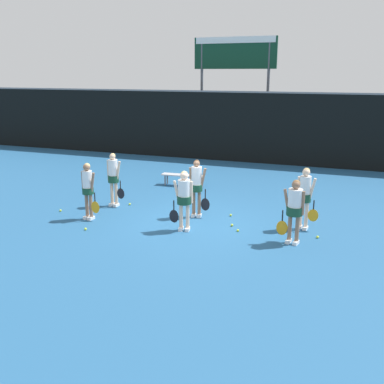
# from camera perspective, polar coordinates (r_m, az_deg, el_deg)

# --- Properties ---
(ground_plane) EXTENTS (140.00, 140.00, 0.00)m
(ground_plane) POSITION_cam_1_polar(r_m,az_deg,el_deg) (13.17, 0.08, -3.91)
(ground_plane) COLOR #235684
(fence_windscreen) EXTENTS (60.00, 0.08, 3.40)m
(fence_windscreen) POSITION_cam_1_polar(r_m,az_deg,el_deg) (21.69, 8.95, 8.06)
(fence_windscreen) COLOR black
(fence_windscreen) RESTS_ON ground_plane
(scoreboard) EXTENTS (4.30, 0.15, 5.97)m
(scoreboard) POSITION_cam_1_polar(r_m,az_deg,el_deg) (23.84, 5.43, 16.06)
(scoreboard) COLOR #515156
(scoreboard) RESTS_ON ground_plane
(bench_courtside) EXTENTS (1.69, 0.45, 0.44)m
(bench_courtside) POSITION_cam_1_polar(r_m,az_deg,el_deg) (17.31, -1.18, 2.01)
(bench_courtside) COLOR #B2B2B7
(bench_courtside) RESTS_ON ground_plane
(player_0) EXTENTS (0.61, 0.34, 1.70)m
(player_0) POSITION_cam_1_polar(r_m,az_deg,el_deg) (13.56, -13.08, 0.66)
(player_0) COLOR #8C664C
(player_0) RESTS_ON ground_plane
(player_1) EXTENTS (0.66, 0.39, 1.69)m
(player_1) POSITION_cam_1_polar(r_m,az_deg,el_deg) (12.26, -1.02, -0.42)
(player_1) COLOR beige
(player_1) RESTS_ON ground_plane
(player_2) EXTENTS (0.69, 0.41, 1.68)m
(player_2) POSITION_cam_1_polar(r_m,az_deg,el_deg) (11.61, 12.89, -1.76)
(player_2) COLOR #8C664C
(player_2) RESTS_ON ground_plane
(player_3) EXTENTS (0.62, 0.35, 1.76)m
(player_3) POSITION_cam_1_polar(r_m,az_deg,el_deg) (14.75, -9.95, 2.10)
(player_3) COLOR beige
(player_3) RESTS_ON ground_plane
(player_4) EXTENTS (0.64, 0.36, 1.76)m
(player_4) POSITION_cam_1_polar(r_m,az_deg,el_deg) (13.43, 0.61, 1.05)
(player_4) COLOR #8C664C
(player_4) RESTS_ON ground_plane
(player_5) EXTENTS (0.63, 0.35, 1.75)m
(player_5) POSITION_cam_1_polar(r_m,az_deg,el_deg) (12.74, 14.16, -0.18)
(player_5) COLOR beige
(player_5) RESTS_ON ground_plane
(tennis_ball_0) EXTENTS (0.07, 0.07, 0.07)m
(tennis_ball_0) POSITION_cam_1_polar(r_m,az_deg,el_deg) (12.89, -13.37, -4.60)
(tennis_ball_0) COLOR #CCE033
(tennis_ball_0) RESTS_ON ground_plane
(tennis_ball_1) EXTENTS (0.07, 0.07, 0.07)m
(tennis_ball_1) POSITION_cam_1_polar(r_m,az_deg,el_deg) (14.78, -16.36, -2.27)
(tennis_ball_1) COLOR #CCE033
(tennis_ball_1) RESTS_ON ground_plane
(tennis_ball_2) EXTENTS (0.07, 0.07, 0.07)m
(tennis_ball_2) POSITION_cam_1_polar(r_m,az_deg,el_deg) (13.79, 4.94, -2.94)
(tennis_ball_2) COLOR #CCE033
(tennis_ball_2) RESTS_ON ground_plane
(tennis_ball_3) EXTENTS (0.07, 0.07, 0.07)m
(tennis_ball_3) POSITION_cam_1_polar(r_m,az_deg,el_deg) (12.97, 12.05, -4.41)
(tennis_ball_3) COLOR #CCE033
(tennis_ball_3) RESTS_ON ground_plane
(tennis_ball_4) EXTENTS (0.07, 0.07, 0.07)m
(tennis_ball_4) POSITION_cam_1_polar(r_m,az_deg,el_deg) (12.50, 5.84, -4.89)
(tennis_ball_4) COLOR #CCE033
(tennis_ball_4) RESTS_ON ground_plane
(tennis_ball_5) EXTENTS (0.07, 0.07, 0.07)m
(tennis_ball_5) POSITION_cam_1_polar(r_m,az_deg,el_deg) (12.41, 15.65, -5.53)
(tennis_ball_5) COLOR #CCE033
(tennis_ball_5) RESTS_ON ground_plane
(tennis_ball_6) EXTENTS (0.07, 0.07, 0.07)m
(tennis_ball_6) POSITION_cam_1_polar(r_m,az_deg,el_deg) (12.90, 5.10, -4.21)
(tennis_ball_6) COLOR #CCE033
(tennis_ball_6) RESTS_ON ground_plane
(tennis_ball_7) EXTENTS (0.07, 0.07, 0.07)m
(tennis_ball_7) POSITION_cam_1_polar(r_m,az_deg,el_deg) (14.86, 2.14, -1.56)
(tennis_ball_7) COLOR #CCE033
(tennis_ball_7) RESTS_ON ground_plane
(tennis_ball_8) EXTENTS (0.07, 0.07, 0.07)m
(tennis_ball_8) POSITION_cam_1_polar(r_m,az_deg,el_deg) (15.01, -7.92, -1.53)
(tennis_ball_8) COLOR #CCE033
(tennis_ball_8) RESTS_ON ground_plane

